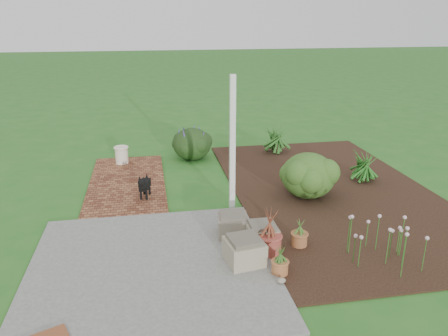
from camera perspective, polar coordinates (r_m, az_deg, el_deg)
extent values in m
plane|color=#246520|center=(8.19, -0.89, -5.63)|extent=(80.00, 80.00, 0.00)
cube|color=slate|center=(6.55, -9.44, -12.58)|extent=(3.50, 3.50, 0.04)
cube|color=#5A2C1C|center=(9.72, -12.53, -1.84)|extent=(1.60, 3.50, 0.04)
cube|color=black|center=(9.31, 13.98, -2.95)|extent=(4.00, 7.00, 0.03)
cube|color=white|center=(7.89, 1.10, 3.10)|extent=(0.10, 0.10, 2.50)
cube|color=gray|center=(6.45, 2.67, -10.85)|extent=(0.59, 0.59, 0.34)
cube|color=gray|center=(7.21, 1.12, -7.51)|extent=(0.54, 0.54, 0.32)
cube|color=gray|center=(6.95, 4.97, -8.72)|extent=(0.46, 0.46, 0.31)
cube|color=black|center=(8.74, -10.31, -2.15)|extent=(0.24, 0.39, 0.16)
cylinder|color=black|center=(8.70, -10.79, -3.50)|extent=(0.04, 0.04, 0.18)
cylinder|color=black|center=(8.67, -10.09, -3.52)|extent=(0.04, 0.04, 0.18)
cylinder|color=black|center=(8.93, -10.39, -2.85)|extent=(0.04, 0.04, 0.18)
cylinder|color=black|center=(8.90, -9.70, -2.88)|extent=(0.04, 0.04, 0.18)
sphere|color=black|center=(8.49, -10.71, -1.87)|extent=(0.15, 0.15, 0.15)
cone|color=black|center=(8.87, -10.06, -1.03)|extent=(0.09, 0.12, 0.13)
cylinder|color=beige|center=(10.88, -13.23, 1.64)|extent=(0.39, 0.39, 0.41)
ellipsoid|color=#17360F|center=(8.78, 10.96, -0.80)|extent=(1.33, 1.33, 0.91)
cylinder|color=#9E4135|center=(6.74, 5.90, -9.87)|extent=(0.45, 0.45, 0.30)
cylinder|color=#935831|center=(7.04, 9.81, -9.13)|extent=(0.30, 0.30, 0.21)
cylinder|color=#A46237|center=(6.30, 7.31, -12.70)|extent=(0.27, 0.27, 0.20)
ellipsoid|color=black|center=(11.03, -4.20, 3.25)|extent=(1.16, 1.16, 0.81)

